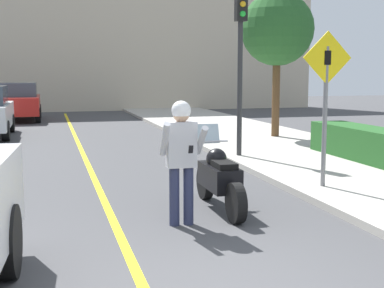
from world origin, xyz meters
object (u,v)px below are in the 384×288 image
(traffic_light, at_px, (241,41))
(street_tree, at_px, (277,30))
(motorcycle, at_px, (219,179))
(parked_car_red, at_px, (18,101))
(person_biker, at_px, (181,150))
(crossing_sign, at_px, (326,94))

(traffic_light, distance_m, street_tree, 4.27)
(motorcycle, distance_m, parked_car_red, 17.54)
(street_tree, bearing_deg, person_biker, -121.28)
(crossing_sign, relative_size, street_tree, 0.60)
(street_tree, height_order, parked_car_red, street_tree)
(motorcycle, bearing_deg, traffic_light, 66.14)
(crossing_sign, distance_m, parked_car_red, 17.51)
(crossing_sign, bearing_deg, motorcycle, -162.85)
(crossing_sign, bearing_deg, parked_car_red, 109.65)
(motorcycle, xyz_separation_m, person_biker, (-0.75, -0.65, 0.57))
(traffic_light, bearing_deg, motorcycle, -113.86)
(motorcycle, height_order, person_biker, person_biker)
(motorcycle, bearing_deg, person_biker, -139.07)
(crossing_sign, bearing_deg, person_biker, -155.57)
(traffic_light, bearing_deg, person_biker, -118.13)
(motorcycle, relative_size, parked_car_red, 0.50)
(motorcycle, bearing_deg, crossing_sign, 17.15)
(person_biker, bearing_deg, traffic_light, 61.87)
(motorcycle, distance_m, person_biker, 1.15)
(motorcycle, distance_m, crossing_sign, 2.56)
(person_biker, xyz_separation_m, crossing_sign, (2.89, 1.31, 0.68))
(crossing_sign, height_order, parked_car_red, crossing_sign)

